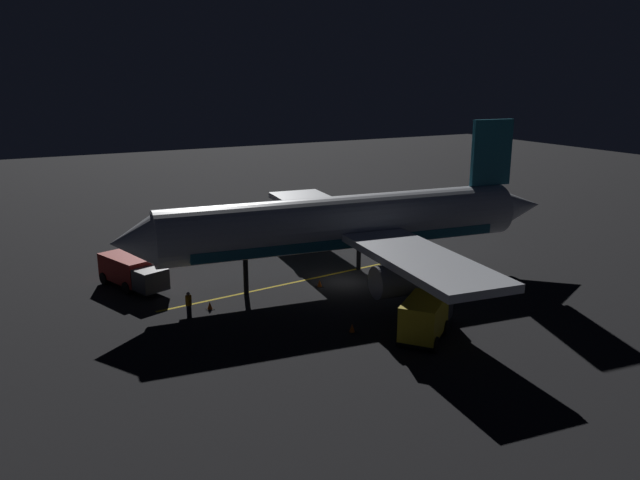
% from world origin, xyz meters
% --- Properties ---
extents(ground_plane, '(180.00, 180.00, 0.20)m').
position_xyz_m(ground_plane, '(0.00, 0.00, -0.10)').
color(ground_plane, black).
extents(apron_guide_stripe, '(2.47, 20.16, 0.01)m').
position_xyz_m(apron_guide_stripe, '(1.50, 4.00, 0.00)').
color(apron_guide_stripe, gold).
rests_on(apron_guide_stripe, ground_plane).
extents(airliner, '(31.47, 34.58, 11.77)m').
position_xyz_m(airliner, '(-0.06, -0.57, 4.40)').
color(airliner, silver).
rests_on(airliner, ground_plane).
extents(baggage_truck, '(6.68, 4.05, 2.26)m').
position_xyz_m(baggage_truck, '(6.05, 14.38, 1.20)').
color(baggage_truck, maroon).
rests_on(baggage_truck, ground_plane).
extents(catering_truck, '(5.07, 5.61, 2.51)m').
position_xyz_m(catering_truck, '(-11.17, 0.80, 1.27)').
color(catering_truck, gold).
rests_on(catering_truck, ground_plane).
extents(ground_crew_worker, '(0.40, 0.40, 1.74)m').
position_xyz_m(ground_crew_worker, '(-1.64, 12.40, 0.89)').
color(ground_crew_worker, black).
rests_on(ground_crew_worker, ground_plane).
extents(traffic_cone_near_left, '(0.50, 0.50, 0.55)m').
position_xyz_m(traffic_cone_near_left, '(-8.58, 4.35, 0.25)').
color(traffic_cone_near_left, '#EA590F').
rests_on(traffic_cone_near_left, ground_plane).
extents(traffic_cone_near_right, '(0.50, 0.50, 0.55)m').
position_xyz_m(traffic_cone_near_right, '(-0.83, 10.76, 0.25)').
color(traffic_cone_near_right, '#EA590F').
rests_on(traffic_cone_near_right, ground_plane).
extents(traffic_cone_under_wing, '(0.50, 0.50, 0.55)m').
position_xyz_m(traffic_cone_under_wing, '(-0.22, 2.15, 0.25)').
color(traffic_cone_under_wing, '#EA590F').
rests_on(traffic_cone_under_wing, ground_plane).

